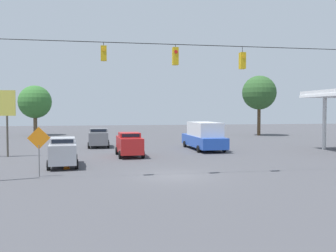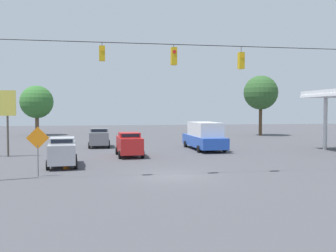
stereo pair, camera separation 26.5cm
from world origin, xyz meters
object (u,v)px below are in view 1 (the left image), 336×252
overhead_signal_span (176,88)px  traffic_cone_second (67,158)px  work_zone_sign (39,142)px  tree_horizon_right (35,102)px  box_truck_blue_oncoming_far (204,136)px  sedan_red_withflow_mid (129,144)px  traffic_cone_nearest (67,164)px  traffic_cone_third (72,154)px  tree_horizon_left (259,93)px  sedan_grey_withflow_far (99,137)px  sedan_silver_parked_shoulder (63,151)px

overhead_signal_span → traffic_cone_second: bearing=-45.9°
work_zone_sign → tree_horizon_right: 36.24m
box_truck_blue_oncoming_far → overhead_signal_span: bearing=68.0°
sedan_red_withflow_mid → box_truck_blue_oncoming_far: size_ratio=0.58×
traffic_cone_nearest → traffic_cone_third: size_ratio=1.00×
traffic_cone_nearest → tree_horizon_left: size_ratio=0.07×
traffic_cone_nearest → traffic_cone_third: same height
traffic_cone_second → traffic_cone_third: same height
box_truck_blue_oncoming_far → work_zone_sign: bearing=42.9°
sedan_grey_withflow_far → sedan_red_withflow_mid: size_ratio=0.89×
sedan_silver_parked_shoulder → tree_horizon_right: tree_horizon_right is taller
box_truck_blue_oncoming_far → sedan_silver_parked_shoulder: 14.81m
sedan_red_withflow_mid → box_truck_blue_oncoming_far: (-7.36, -3.83, 0.29)m
sedan_red_withflow_mid → traffic_cone_second: bearing=28.9°
traffic_cone_second → sedan_red_withflow_mid: bearing=-151.1°
tree_horizon_right → traffic_cone_third: bearing=104.8°
traffic_cone_third → box_truck_blue_oncoming_far: bearing=-162.0°
box_truck_blue_oncoming_far → tree_horizon_left: size_ratio=0.86×
overhead_signal_span → work_zone_sign: bearing=-8.6°
sedan_grey_withflow_far → traffic_cone_nearest: 13.87m
sedan_grey_withflow_far → tree_horizon_right: (9.27, -19.27, 3.92)m
tree_horizon_right → tree_horizon_left: bearing=169.4°
overhead_signal_span → work_zone_sign: size_ratio=7.61×
sedan_silver_parked_shoulder → traffic_cone_nearest: (-0.32, 1.10, -0.68)m
sedan_silver_parked_shoulder → tree_horizon_right: bearing=-77.7°
traffic_cone_second → work_zone_sign: bearing=80.1°
sedan_grey_withflow_far → work_zone_sign: size_ratio=1.38×
overhead_signal_span → traffic_cone_second: 10.73m
work_zone_sign → sedan_silver_parked_shoulder: bearing=-104.2°
traffic_cone_nearest → sedan_red_withflow_mid: bearing=-128.0°
overhead_signal_span → traffic_cone_nearest: 8.85m
overhead_signal_span → sedan_red_withflow_mid: (1.96, -9.53, -4.05)m
overhead_signal_span → work_zone_sign: 8.38m
traffic_cone_third → tree_horizon_right: bearing=-75.2°
sedan_red_withflow_mid → traffic_cone_third: (4.53, 0.03, -0.68)m
sedan_grey_withflow_far → tree_horizon_left: (-23.11, -13.23, 5.26)m
overhead_signal_span → sedan_silver_parked_shoulder: overhead_signal_span is taller
overhead_signal_span → tree_horizon_left: bearing=-121.3°
overhead_signal_span → sedan_grey_withflow_far: overhead_signal_span is taller
overhead_signal_span → box_truck_blue_oncoming_far: overhead_signal_span is taller
overhead_signal_span → traffic_cone_nearest: (6.44, -3.80, -4.73)m
sedan_grey_withflow_far → overhead_signal_span: bearing=104.3°
sedan_grey_withflow_far → sedan_red_withflow_mid: (-2.49, 7.98, 0.02)m
overhead_signal_span → box_truck_blue_oncoming_far: size_ratio=2.87×
box_truck_blue_oncoming_far → traffic_cone_second: (12.10, 6.44, -0.98)m
sedan_grey_withflow_far → tree_horizon_left: tree_horizon_left is taller
sedan_red_withflow_mid → tree_horizon_left: size_ratio=0.50×
box_truck_blue_oncoming_far → sedan_silver_parked_shoulder: box_truck_blue_oncoming_far is taller
traffic_cone_second → tree_horizon_right: tree_horizon_right is taller
traffic_cone_nearest → traffic_cone_second: 3.13m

